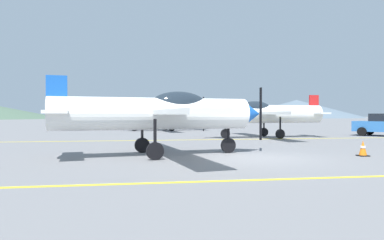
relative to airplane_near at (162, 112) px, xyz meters
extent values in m
plane|color=slate|center=(3.39, -1.26, -1.63)|extent=(400.00, 400.00, 0.00)
cube|color=yellow|center=(3.39, -5.26, -1.63)|extent=(80.00, 0.16, 0.01)
cube|color=yellow|center=(3.39, 7.71, -1.63)|extent=(80.00, 0.16, 0.01)
cylinder|color=white|center=(-0.32, -0.05, -0.05)|extent=(7.53, 2.44, 1.20)
cone|color=blue|center=(3.72, 0.64, -0.05)|extent=(0.93, 1.14, 1.02)
cube|color=black|center=(4.15, 0.71, -0.05)|extent=(0.07, 0.14, 2.19)
ellipsoid|color=#1E2833|center=(0.65, 0.11, 0.31)|extent=(2.32, 1.34, 0.98)
cube|color=white|center=(0.11, 0.02, 0.01)|extent=(2.81, 9.69, 0.17)
cube|color=white|center=(-3.66, -0.63, 0.01)|extent=(1.24, 2.93, 0.11)
cube|color=blue|center=(-3.66, -0.63, 0.61)|extent=(0.70, 0.25, 1.31)
cylinder|color=black|center=(2.70, 0.46, -0.78)|extent=(0.11, 0.11, 1.10)
cylinder|color=black|center=(2.70, 0.46, -1.33)|extent=(0.63, 0.23, 0.61)
cylinder|color=black|center=(-0.33, -1.28, -0.78)|extent=(0.11, 0.11, 1.10)
cylinder|color=black|center=(-0.33, -1.28, -1.33)|extent=(0.63, 0.23, 0.61)
cylinder|color=black|center=(-0.74, 1.09, -0.78)|extent=(0.11, 0.11, 1.10)
cylinder|color=black|center=(-0.74, 1.09, -1.33)|extent=(0.63, 0.23, 0.61)
cylinder|color=white|center=(7.76, 9.03, -0.05)|extent=(7.51, 1.78, 1.20)
cone|color=red|center=(3.67, 8.71, -0.05)|extent=(0.84, 1.08, 1.02)
cube|color=black|center=(3.23, 8.68, -0.05)|extent=(0.05, 0.13, 2.19)
ellipsoid|color=#1E2833|center=(6.78, 8.96, 0.31)|extent=(2.26, 1.15, 0.98)
cube|color=white|center=(7.32, 9.00, 0.01)|extent=(1.95, 9.69, 0.17)
cube|color=white|center=(11.14, 9.30, 0.01)|extent=(0.98, 2.89, 0.11)
cube|color=red|center=(11.14, 9.30, 0.61)|extent=(0.70, 0.18, 1.31)
cylinder|color=black|center=(4.71, 8.80, -0.78)|extent=(0.11, 0.11, 1.10)
cylinder|color=black|center=(4.71, 8.80, -1.33)|extent=(0.62, 0.18, 0.61)
cylinder|color=black|center=(7.88, 10.25, -0.78)|extent=(0.11, 0.11, 1.10)
cylinder|color=black|center=(7.88, 10.25, -1.33)|extent=(0.62, 0.18, 0.61)
cylinder|color=black|center=(8.07, 7.85, -0.78)|extent=(0.11, 0.11, 1.10)
cylinder|color=black|center=(8.07, 7.85, -1.33)|extent=(0.62, 0.18, 0.61)
cylinder|color=silver|center=(1.76, 19.97, -0.05)|extent=(7.53, 2.33, 1.20)
cone|color=blue|center=(-2.29, 19.34, -0.05)|extent=(0.91, 1.13, 1.02)
cube|color=black|center=(-2.72, 19.28, -0.05)|extent=(0.06, 0.14, 2.19)
ellipsoid|color=#1E2833|center=(0.79, 19.82, 0.31)|extent=(2.31, 1.31, 0.98)
cube|color=silver|center=(1.33, 19.91, 0.01)|extent=(2.67, 9.69, 0.17)
cube|color=silver|center=(5.11, 20.49, 0.01)|extent=(1.19, 2.93, 0.11)
cube|color=blue|center=(5.11, 20.49, 0.61)|extent=(0.70, 0.24, 1.31)
cylinder|color=black|center=(-1.26, 19.50, -0.78)|extent=(0.11, 0.11, 1.10)
cylinder|color=black|center=(-1.26, 19.50, -1.33)|extent=(0.63, 0.22, 0.61)
cylinder|color=black|center=(1.79, 21.19, -0.78)|extent=(0.11, 0.11, 1.10)
cylinder|color=black|center=(1.79, 21.19, -1.33)|extent=(0.63, 0.22, 0.61)
cylinder|color=black|center=(2.16, 18.82, -0.78)|extent=(0.11, 0.11, 1.10)
cylinder|color=black|center=(2.16, 18.82, -1.33)|extent=(0.63, 0.22, 0.61)
cylinder|color=black|center=(16.46, 10.75, -1.31)|extent=(0.57, 0.64, 0.64)
cylinder|color=black|center=(15.05, 9.63, -1.31)|extent=(0.57, 0.64, 0.64)
cube|color=black|center=(7.38, -1.35, -1.61)|extent=(0.36, 0.36, 0.04)
cone|color=orange|center=(7.38, -1.35, -1.32)|extent=(0.29, 0.29, 0.55)
cylinder|color=white|center=(7.38, -1.35, -1.29)|extent=(0.20, 0.20, 0.08)
cone|color=slate|center=(73.01, 140.89, 2.58)|extent=(60.72, 60.72, 8.41)
camera|label=1|loc=(-0.89, -13.08, -0.07)|focal=32.38mm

